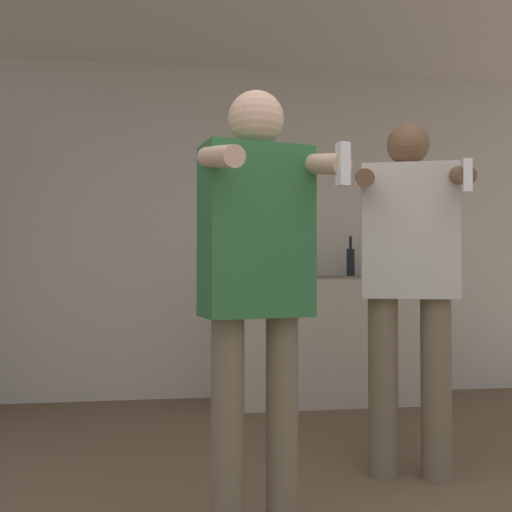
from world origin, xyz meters
TOP-DOWN VIEW (x-y plane):
  - wall_back at (0.00, 3.05)m, footprint 7.00×0.06m
  - counter at (0.77, 2.77)m, footprint 1.46×0.53m
  - bottle_green_wine at (0.19, 2.80)m, footprint 0.06×0.06m
  - bottle_amber_bourbon at (1.15, 2.80)m, footprint 0.09×0.09m
  - bottle_clear_vodka at (0.58, 2.80)m, footprint 0.06×0.06m
  - bottle_dark_rum at (0.93, 2.80)m, footprint 0.06×0.06m
  - person_woman_foreground at (-0.10, 0.65)m, footprint 0.50×0.49m
  - person_man_side at (0.72, 1.21)m, footprint 0.58×0.53m

SIDE VIEW (x-z plane):
  - counter at x=0.77m, z-range 0.00..0.93m
  - person_man_side at x=0.72m, z-range 0.12..1.80m
  - person_woman_foreground at x=-0.10m, z-range 0.16..1.79m
  - bottle_clear_vodka at x=0.58m, z-range 0.91..1.14m
  - bottle_green_wine at x=0.19m, z-range 0.90..1.19m
  - bottle_dark_rum at x=0.93m, z-range 0.89..1.21m
  - bottle_amber_bourbon at x=1.15m, z-range 0.90..1.21m
  - wall_back at x=0.00m, z-range 0.00..2.55m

